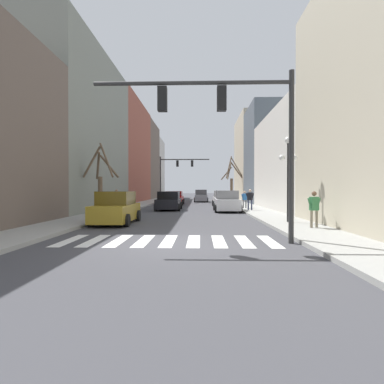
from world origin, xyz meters
The scene contains 20 objects.
ground_plane centered at (0.00, 0.00, 0.00)m, with size 240.00×240.00×0.00m, color #424247.
sidewalk_right centered at (5.77, 0.00, 0.07)m, with size 2.51×90.00×0.15m.
building_row_left centered at (-10.02, 27.47, 6.40)m, with size 6.00×63.94×13.84m.
building_row_right centered at (10.02, 18.73, 5.71)m, with size 6.00×48.30×12.93m.
crosswalk_stripes centered at (0.00, 0.71, 0.00)m, with size 7.65×2.60×0.01m.
traffic_signal_near centered at (2.22, 0.36, 4.33)m, with size 6.92×0.28×5.93m.
traffic_signal_far centered at (-2.34, 30.17, 4.51)m, with size 6.68×0.28×6.22m.
street_lamp_right_corner centered at (5.71, 5.72, 3.29)m, with size 0.95×0.36×4.45m.
car_parked_left_far centered at (-1.66, 16.41, 0.77)m, with size 2.19×4.40×1.65m.
car_parked_left_near centered at (-3.38, 5.91, 0.81)m, with size 2.02×4.15×1.74m.
car_driving_toward_lane centered at (1.23, 32.83, 0.81)m, with size 1.97×4.30×1.75m.
car_driving_away_lane centered at (-1.93, 25.27, 0.76)m, with size 2.20×4.59×1.61m.
car_parked_right_mid centered at (3.32, 14.75, 0.81)m, with size 2.13×4.19×1.74m.
car_parked_left_mid centered at (3.41, 21.36, 0.78)m, with size 1.96×4.60×1.68m.
pedestrian_crossing_street centered at (6.20, 3.45, 1.11)m, with size 0.68×0.32×1.62m.
pedestrian_near_right_corner centered at (-5.31, 12.85, 1.14)m, with size 0.72×0.24×1.68m.
pedestrian_on_left_sidewalk centered at (5.08, 16.73, 1.06)m, with size 0.65×0.31×1.54m.
pedestrian_on_right_sidewalk centered at (5.17, 14.40, 1.15)m, with size 0.66×0.46×1.69m.
street_tree_right_mid centered at (-5.66, 10.12, 2.45)m, with size 2.71×2.15×4.84m.
street_tree_left_near centered at (5.62, 32.90, 3.03)m, with size 3.26×1.89×6.43m.
Camera 1 is at (1.14, -10.00, 1.88)m, focal length 28.00 mm.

